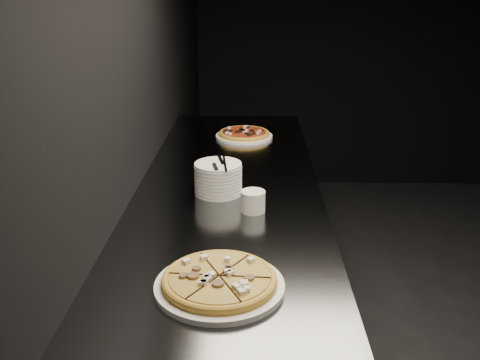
{
  "coord_description": "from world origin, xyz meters",
  "views": [
    {
      "loc": [
        -2.03,
        -2.05,
        1.7
      ],
      "look_at": [
        -2.08,
        -0.17,
        1.01
      ],
      "focal_mm": 40.0,
      "sensor_mm": 36.0,
      "label": 1
    }
  ],
  "objects_px": {
    "pizza_mushroom": "(220,281)",
    "plate_stack": "(218,178)",
    "pizza_tomato": "(244,134)",
    "ramekin": "(253,201)",
    "cutlery": "(220,164)",
    "counter": "(230,283)"
  },
  "relations": [
    {
      "from": "pizza_mushroom",
      "to": "ramekin",
      "type": "relative_size",
      "value": 3.98
    },
    {
      "from": "counter",
      "to": "pizza_tomato",
      "type": "bearing_deg",
      "value": 86.05
    },
    {
      "from": "pizza_mushroom",
      "to": "plate_stack",
      "type": "bearing_deg",
      "value": 93.89
    },
    {
      "from": "pizza_mushroom",
      "to": "cutlery",
      "type": "distance_m",
      "value": 0.7
    },
    {
      "from": "pizza_mushroom",
      "to": "cutlery",
      "type": "xyz_separation_m",
      "value": [
        -0.04,
        0.69,
        0.1
      ]
    },
    {
      "from": "pizza_mushroom",
      "to": "cutlery",
      "type": "relative_size",
      "value": 1.8
    },
    {
      "from": "cutlery",
      "to": "ramekin",
      "type": "distance_m",
      "value": 0.22
    },
    {
      "from": "pizza_tomato",
      "to": "ramekin",
      "type": "xyz_separation_m",
      "value": [
        0.05,
        -0.98,
        0.02
      ]
    },
    {
      "from": "ramekin",
      "to": "plate_stack",
      "type": "bearing_deg",
      "value": 127.84
    },
    {
      "from": "counter",
      "to": "pizza_mushroom",
      "type": "distance_m",
      "value": 0.92
    },
    {
      "from": "plate_stack",
      "to": "counter",
      "type": "bearing_deg",
      "value": 65.6
    },
    {
      "from": "pizza_mushroom",
      "to": "ramekin",
      "type": "xyz_separation_m",
      "value": [
        0.09,
        0.53,
        0.02
      ]
    },
    {
      "from": "pizza_tomato",
      "to": "ramekin",
      "type": "relative_size",
      "value": 3.81
    },
    {
      "from": "counter",
      "to": "plate_stack",
      "type": "distance_m",
      "value": 0.53
    },
    {
      "from": "plate_stack",
      "to": "ramekin",
      "type": "distance_m",
      "value": 0.22
    },
    {
      "from": "pizza_mushroom",
      "to": "cutlery",
      "type": "bearing_deg",
      "value": 93.36
    },
    {
      "from": "counter",
      "to": "cutlery",
      "type": "distance_m",
      "value": 0.59
    },
    {
      "from": "pizza_tomato",
      "to": "cutlery",
      "type": "relative_size",
      "value": 1.72
    },
    {
      "from": "pizza_tomato",
      "to": "plate_stack",
      "type": "height_order",
      "value": "plate_stack"
    },
    {
      "from": "cutlery",
      "to": "plate_stack",
      "type": "bearing_deg",
      "value": 105.55
    },
    {
      "from": "ramekin",
      "to": "pizza_mushroom",
      "type": "bearing_deg",
      "value": -99.62
    },
    {
      "from": "pizza_tomato",
      "to": "plate_stack",
      "type": "relative_size",
      "value": 1.85
    }
  ]
}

